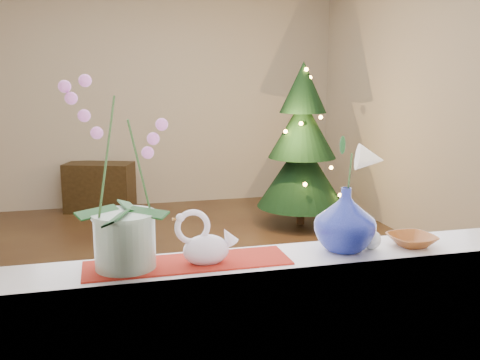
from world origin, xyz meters
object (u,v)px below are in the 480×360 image
object	(u,v)px
amber_dish	(412,241)
xmas_tree	(302,145)
swan	(206,238)
orchid_pot	(122,175)
side_table	(100,187)
blue_vase	(345,215)
paperweight	(371,240)

from	to	relation	value
amber_dish	xmas_tree	xyz separation A→B (m)	(0.91, 3.52, -0.08)
amber_dish	swan	bearing A→B (deg)	-179.54
orchid_pot	xmas_tree	world-z (taller)	xmas_tree
xmas_tree	side_table	bearing A→B (deg)	151.81
blue_vase	paperweight	xyz separation A→B (m)	(0.10, -0.01, -0.10)
amber_dish	xmas_tree	bearing A→B (deg)	75.42
amber_dish	xmas_tree	world-z (taller)	xmas_tree
amber_dish	side_table	bearing A→B (deg)	104.16
orchid_pot	xmas_tree	size ratio (longest dim) A/B	0.37
orchid_pot	side_table	size ratio (longest dim) A/B	0.83
orchid_pot	side_table	distance (m)	4.72
swan	side_table	size ratio (longest dim) A/B	0.28
swan	blue_vase	bearing A→B (deg)	-14.56
blue_vase	orchid_pot	bearing A→B (deg)	-179.92
orchid_pot	xmas_tree	bearing A→B (deg)	60.58
side_table	blue_vase	bearing A→B (deg)	-59.64
orchid_pot	paperweight	world-z (taller)	orchid_pot
paperweight	xmas_tree	xyz separation A→B (m)	(1.08, 3.51, -0.10)
blue_vase	amber_dish	size ratio (longest dim) A/B	1.86
paperweight	xmas_tree	world-z (taller)	xmas_tree
swan	side_table	bearing A→B (deg)	77.55
swan	amber_dish	world-z (taller)	swan
swan	xmas_tree	size ratio (longest dim) A/B	0.13
side_table	paperweight	bearing A→B (deg)	-58.47
swan	amber_dish	size ratio (longest dim) A/B	1.49
amber_dish	xmas_tree	distance (m)	3.63
paperweight	side_table	bearing A→B (deg)	102.19
paperweight	amber_dish	xyz separation A→B (m)	(0.17, -0.00, -0.02)
paperweight	side_table	xyz separation A→B (m)	(-1.00, 4.63, -0.67)
blue_vase	paperweight	world-z (taller)	blue_vase
orchid_pot	side_table	bearing A→B (deg)	91.36
blue_vase	side_table	world-z (taller)	blue_vase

